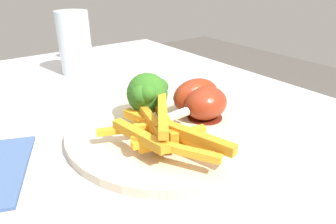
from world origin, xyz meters
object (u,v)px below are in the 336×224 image
(chicken_drumstick_near, at_px, (203,104))
(water_glass, at_px, (75,43))
(dinner_plate, at_px, (168,129))
(broccoli_floret_front, at_px, (147,93))
(carrot_fries_pile, at_px, (163,132))
(chicken_drumstick_far, at_px, (193,97))
(dining_table, at_px, (116,186))
(pepper_shaker, at_px, (70,46))

(chicken_drumstick_near, relative_size, water_glass, 0.91)
(dinner_plate, height_order, broccoli_floret_front, broccoli_floret_front)
(carrot_fries_pile, height_order, chicken_drumstick_near, same)
(broccoli_floret_front, xyz_separation_m, chicken_drumstick_near, (-0.04, -0.07, -0.02))
(chicken_drumstick_near, bearing_deg, dinner_plate, 75.47)
(chicken_drumstick_far, bearing_deg, dining_table, 58.84)
(chicken_drumstick_far, relative_size, pepper_shaker, 2.14)
(dining_table, xyz_separation_m, chicken_drumstick_far, (-0.06, -0.11, 0.16))
(dining_table, height_order, broccoli_floret_front, broccoli_floret_front)
(dining_table, height_order, chicken_drumstick_far, chicken_drumstick_far)
(chicken_drumstick_near, bearing_deg, dining_table, 49.26)
(pepper_shaker, bearing_deg, broccoli_floret_front, 174.06)
(dinner_plate, relative_size, chicken_drumstick_near, 2.33)
(chicken_drumstick_far, bearing_deg, dinner_plate, 102.13)
(chicken_drumstick_far, bearing_deg, carrot_fries_pile, 120.21)
(broccoli_floret_front, bearing_deg, dining_table, 40.80)
(dining_table, distance_m, chicken_drumstick_far, 0.20)
(dinner_plate, bearing_deg, chicken_drumstick_far, -77.87)
(pepper_shaker, bearing_deg, dining_table, 167.73)
(dining_table, bearing_deg, chicken_drumstick_far, -121.16)
(dinner_plate, relative_size, water_glass, 2.12)
(chicken_drumstick_far, xyz_separation_m, water_glass, (0.32, 0.05, 0.03))
(broccoli_floret_front, relative_size, water_glass, 0.52)
(broccoli_floret_front, bearing_deg, carrot_fries_pile, 160.86)
(dining_table, relative_size, chicken_drumstick_near, 7.88)
(broccoli_floret_front, height_order, chicken_drumstick_far, broccoli_floret_front)
(chicken_drumstick_near, bearing_deg, chicken_drumstick_far, -5.22)
(carrot_fries_pile, distance_m, water_glass, 0.38)
(dinner_plate, relative_size, broccoli_floret_front, 4.04)
(chicken_drumstick_far, height_order, water_glass, water_glass)
(broccoli_floret_front, distance_m, chicken_drumstick_far, 0.07)
(water_glass, distance_m, pepper_shaker, 0.13)
(dinner_plate, bearing_deg, broccoli_floret_front, 22.50)
(chicken_drumstick_near, height_order, pepper_shaker, pepper_shaker)
(dinner_plate, relative_size, chicken_drumstick_far, 2.12)
(carrot_fries_pile, xyz_separation_m, chicken_drumstick_far, (0.05, -0.09, 0.00))
(broccoli_floret_front, bearing_deg, chicken_drumstick_far, -105.93)
(broccoli_floret_front, height_order, chicken_drumstick_near, broccoli_floret_front)
(dinner_plate, distance_m, pepper_shaker, 0.46)
(chicken_drumstick_far, distance_m, water_glass, 0.33)
(carrot_fries_pile, bearing_deg, broccoli_floret_front, -19.14)
(carrot_fries_pile, distance_m, chicken_drumstick_near, 0.10)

